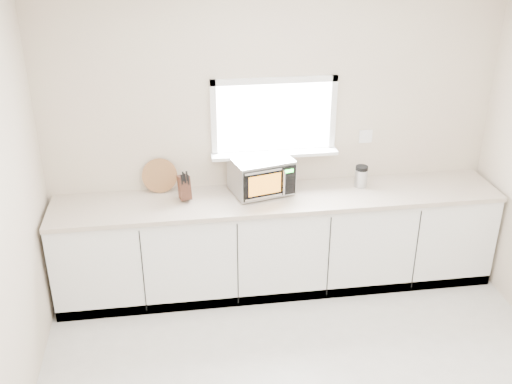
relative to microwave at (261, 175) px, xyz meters
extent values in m
cube|color=beige|center=(0.14, 0.20, 0.26)|extent=(4.00, 0.02, 2.70)
cube|color=white|center=(0.14, 0.19, 0.46)|extent=(1.00, 0.02, 0.60)
cube|color=white|center=(0.14, 0.12, 0.14)|extent=(1.12, 0.16, 0.03)
cube|color=white|center=(0.14, 0.17, 0.79)|extent=(1.10, 0.04, 0.05)
cube|color=white|center=(0.14, 0.17, 0.14)|extent=(1.10, 0.04, 0.05)
cube|color=white|center=(-0.39, 0.17, 0.46)|extent=(0.05, 0.04, 0.70)
cube|color=white|center=(0.66, 0.17, 0.46)|extent=(0.05, 0.04, 0.70)
cube|color=white|center=(0.99, 0.19, 0.23)|extent=(0.12, 0.01, 0.12)
cube|color=white|center=(0.14, -0.10, -0.65)|extent=(3.92, 0.60, 0.88)
cube|color=#B9AB99|center=(0.14, -0.11, -0.19)|extent=(3.92, 0.64, 0.04)
cylinder|color=black|center=(-0.17, -0.19, -0.16)|extent=(0.02, 0.02, 0.02)
cylinder|color=black|center=(-0.24, 0.10, -0.16)|extent=(0.02, 0.02, 0.02)
cylinder|color=black|center=(0.24, -0.09, -0.16)|extent=(0.02, 0.02, 0.02)
cylinder|color=black|center=(0.16, 0.20, -0.16)|extent=(0.02, 0.02, 0.02)
cube|color=#ADAFB4|center=(0.00, 0.01, 0.00)|extent=(0.58, 0.49, 0.30)
cube|color=black|center=(0.05, -0.18, 0.00)|extent=(0.47, 0.13, 0.26)
cube|color=orange|center=(0.00, -0.20, 0.00)|extent=(0.29, 0.08, 0.18)
cylinder|color=silver|center=(0.17, -0.18, 0.00)|extent=(0.02, 0.02, 0.23)
cube|color=black|center=(0.21, -0.15, 0.00)|extent=(0.12, 0.04, 0.26)
cube|color=#19FF33|center=(0.21, -0.15, 0.09)|extent=(0.08, 0.02, 0.03)
cube|color=silver|center=(0.00, 0.01, 0.15)|extent=(0.58, 0.49, 0.01)
cube|color=#4F271C|center=(-0.67, -0.05, -0.05)|extent=(0.12, 0.21, 0.23)
cube|color=black|center=(-0.69, -0.10, 0.04)|extent=(0.02, 0.04, 0.08)
cube|color=black|center=(-0.67, -0.09, 0.05)|extent=(0.02, 0.04, 0.08)
cube|color=black|center=(-0.64, -0.09, 0.03)|extent=(0.02, 0.04, 0.08)
cube|color=black|center=(-0.68, -0.10, 0.07)|extent=(0.02, 0.04, 0.08)
cube|color=black|center=(-0.65, -0.09, 0.07)|extent=(0.02, 0.04, 0.08)
cylinder|color=olive|center=(-0.88, 0.14, -0.02)|extent=(0.31, 0.07, 0.31)
cylinder|color=#ADAFB4|center=(0.91, -0.01, -0.09)|extent=(0.14, 0.14, 0.16)
cylinder|color=black|center=(0.91, -0.01, 0.01)|extent=(0.14, 0.14, 0.04)
camera|label=1|loc=(-0.74, -4.71, 2.13)|focal=42.00mm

